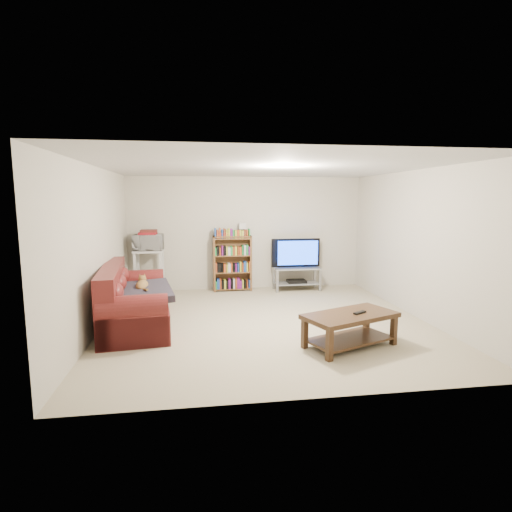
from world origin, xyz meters
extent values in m
plane|color=#BBAD8B|center=(0.00, 0.00, 0.00)|extent=(5.00, 5.00, 0.00)
plane|color=white|center=(0.00, 0.00, 2.40)|extent=(5.00, 5.00, 0.00)
plane|color=beige|center=(0.00, 2.50, 1.20)|extent=(5.00, 0.00, 5.00)
plane|color=beige|center=(0.00, -2.50, 1.20)|extent=(5.00, 0.00, 5.00)
plane|color=beige|center=(-2.50, 0.00, 1.20)|extent=(0.00, 5.00, 5.00)
plane|color=beige|center=(2.50, 0.00, 1.20)|extent=(0.00, 5.00, 5.00)
cube|color=maroon|center=(-2.00, 0.14, 0.21)|extent=(1.17, 2.26, 0.41)
cube|color=maroon|center=(-2.34, 0.11, 0.47)|extent=(0.50, 2.19, 0.91)
cube|color=maroon|center=(-1.90, -0.82, 0.27)|extent=(0.91, 0.34, 0.53)
cube|color=maroon|center=(-2.11, 1.10, 0.27)|extent=(0.91, 0.34, 0.53)
cube|color=#2C2833|center=(-1.89, 0.01, 0.54)|extent=(1.04, 1.23, 0.19)
cube|color=#392314|center=(0.91, -1.21, 0.41)|extent=(1.36, 1.02, 0.06)
cube|color=#392314|center=(0.91, -1.21, 0.10)|extent=(1.23, 0.92, 0.03)
cube|color=#392314|center=(0.49, -1.64, 0.19)|extent=(0.09, 0.09, 0.38)
cube|color=#392314|center=(1.51, -1.23, 0.19)|extent=(0.09, 0.09, 0.38)
cube|color=#392314|center=(0.31, -1.18, 0.19)|extent=(0.09, 0.09, 0.38)
cube|color=#392314|center=(1.33, -0.77, 0.19)|extent=(0.09, 0.09, 0.38)
cube|color=black|center=(1.04, -1.22, 0.46)|extent=(0.20, 0.15, 0.02)
cube|color=#999EA3|center=(1.03, 2.15, 0.47)|extent=(0.98, 0.44, 0.03)
cube|color=#999EA3|center=(1.03, 2.15, 0.15)|extent=(0.93, 0.42, 0.02)
cube|color=gray|center=(0.57, 1.96, 0.24)|extent=(0.05, 0.05, 0.49)
cube|color=gray|center=(1.49, 1.96, 0.24)|extent=(0.05, 0.05, 0.49)
cube|color=gray|center=(0.57, 2.34, 0.24)|extent=(0.05, 0.05, 0.49)
cube|color=gray|center=(1.49, 2.34, 0.24)|extent=(0.05, 0.05, 0.49)
imported|color=black|center=(1.03, 2.15, 0.79)|extent=(1.05, 0.14, 0.61)
cube|color=black|center=(1.03, 2.15, 0.19)|extent=(0.39, 0.27, 0.06)
cube|color=brown|center=(-0.71, 2.29, 0.58)|extent=(0.04, 0.25, 1.17)
cube|color=brown|center=(0.05, 2.31, 0.58)|extent=(0.04, 0.25, 1.17)
cube|color=brown|center=(-0.33, 2.30, 1.15)|extent=(0.81, 0.26, 0.03)
cube|color=maroon|center=(-0.51, 2.30, 1.20)|extent=(0.24, 0.18, 0.06)
cube|color=silver|center=(-2.02, 2.10, 0.90)|extent=(0.59, 0.44, 0.04)
cube|color=silver|center=(-2.02, 2.10, 0.30)|extent=(0.53, 0.40, 0.03)
cube|color=silver|center=(-2.28, 1.94, 0.44)|extent=(0.05, 0.05, 0.88)
cube|color=silver|center=(-1.78, 1.92, 0.44)|extent=(0.05, 0.05, 0.88)
cube|color=silver|center=(-2.26, 2.28, 0.44)|extent=(0.05, 0.05, 0.88)
cube|color=silver|center=(-1.77, 2.26, 0.44)|extent=(0.05, 0.05, 0.88)
imported|color=silver|center=(-2.02, 2.10, 1.08)|extent=(0.58, 0.41, 0.31)
cube|color=maroon|center=(-2.02, 2.10, 1.26)|extent=(0.35, 0.31, 0.05)
camera|label=1|loc=(-1.03, -6.02, 1.91)|focal=28.00mm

